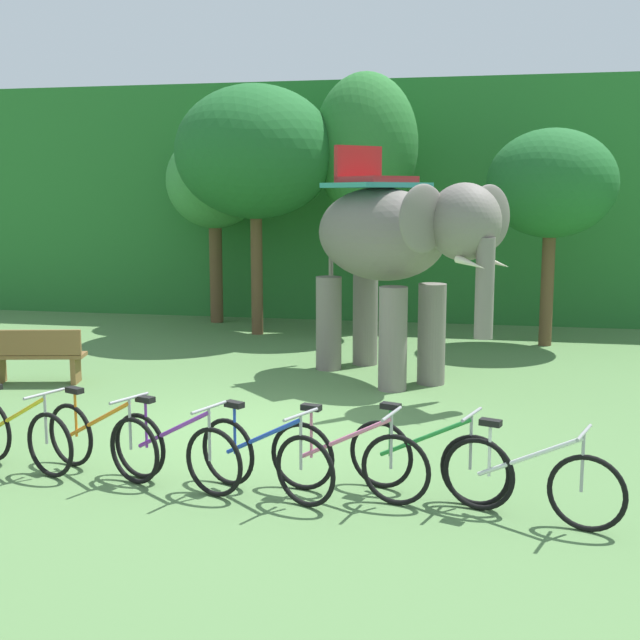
{
  "coord_description": "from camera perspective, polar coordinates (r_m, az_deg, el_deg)",
  "views": [
    {
      "loc": [
        2.86,
        -9.68,
        2.98
      ],
      "look_at": [
        0.73,
        1.0,
        1.3
      ],
      "focal_mm": 45.72,
      "sensor_mm": 36.0,
      "label": 1
    }
  ],
  "objects": [
    {
      "name": "ground_plane",
      "position": [
        10.53,
        -5.03,
        -7.71
      ],
      "size": [
        80.0,
        80.0,
        0.0
      ],
      "primitive_type": "plane",
      "color": "#567F47"
    },
    {
      "name": "foliage_hedge",
      "position": [
        22.19,
        3.9,
        8.27
      ],
      "size": [
        36.0,
        6.0,
        5.59
      ],
      "primitive_type": "cube",
      "color": "#28702D",
      "rests_on": "ground"
    },
    {
      "name": "tree_right",
      "position": [
        19.18,
        -7.41,
        9.51
      ],
      "size": [
        2.22,
        2.22,
        4.39
      ],
      "color": "brown",
      "rests_on": "ground"
    },
    {
      "name": "tree_left",
      "position": [
        17.42,
        -4.54,
        11.59
      ],
      "size": [
        3.37,
        3.37,
        5.25
      ],
      "color": "brown",
      "rests_on": "ground"
    },
    {
      "name": "tree_center_right",
      "position": [
        17.48,
        3.21,
        12.0
      ],
      "size": [
        2.2,
        2.2,
        5.51
      ],
      "color": "brown",
      "rests_on": "ground"
    },
    {
      "name": "tree_center_left",
      "position": [
        16.63,
        15.9,
        9.11
      ],
      "size": [
        2.51,
        2.51,
        4.25
      ],
      "color": "brown",
      "rests_on": "ground"
    },
    {
      "name": "elephant",
      "position": [
        13.01,
        5.04,
        5.31
      ],
      "size": [
        3.63,
        3.72,
        3.78
      ],
      "color": "slate",
      "rests_on": "ground"
    },
    {
      "name": "bike_yellow",
      "position": [
        9.56,
        -20.32,
        -7.54
      ],
      "size": [
        1.61,
        0.74,
        0.92
      ],
      "color": "black",
      "rests_on": "ground"
    },
    {
      "name": "bike_orange",
      "position": [
        9.11,
        -15.07,
        -8.09
      ],
      "size": [
        1.6,
        0.77,
        0.92
      ],
      "color": "black",
      "rests_on": "ground"
    },
    {
      "name": "bike_purple",
      "position": [
        8.57,
        -10.09,
        -9.0
      ],
      "size": [
        1.62,
        0.73,
        0.92
      ],
      "color": "black",
      "rests_on": "ground"
    },
    {
      "name": "bike_blue",
      "position": [
        8.24,
        -3.89,
        -9.62
      ],
      "size": [
        1.57,
        0.81,
        0.92
      ],
      "color": "black",
      "rests_on": "ground"
    },
    {
      "name": "bike_pink",
      "position": [
        8.17,
        1.93,
        -9.75
      ],
      "size": [
        1.68,
        0.58,
        0.92
      ],
      "color": "black",
      "rests_on": "ground"
    },
    {
      "name": "bike_green",
      "position": [
        8.25,
        7.44,
        -9.63
      ],
      "size": [
        1.64,
        0.69,
        0.92
      ],
      "color": "black",
      "rests_on": "ground"
    },
    {
      "name": "bike_white",
      "position": [
        7.86,
        14.52,
        -10.79
      ],
      "size": [
        1.64,
        0.69,
        0.92
      ],
      "color": "black",
      "rests_on": "ground"
    },
    {
      "name": "wooden_bench",
      "position": [
        13.65,
        -19.28,
        -2.29
      ],
      "size": [
        1.55,
        0.73,
        0.89
      ],
      "color": "brown",
      "rests_on": "ground"
    }
  ]
}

